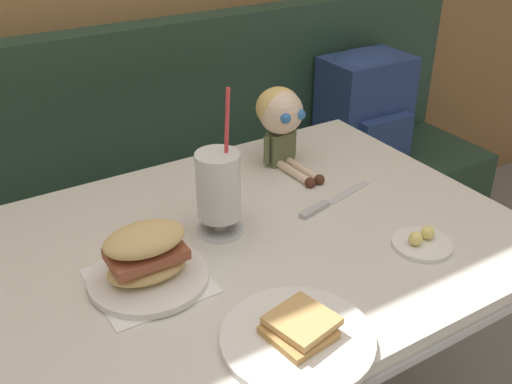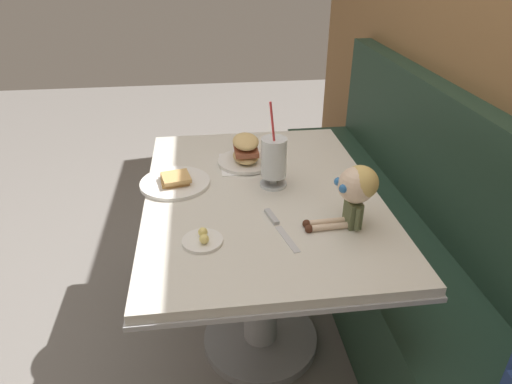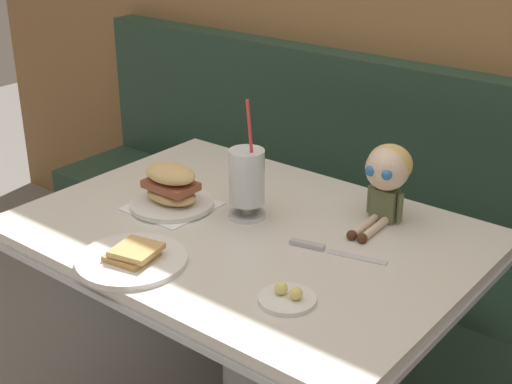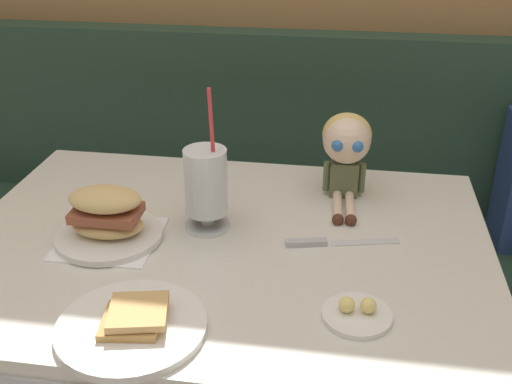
# 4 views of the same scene
# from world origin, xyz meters

# --- Properties ---
(booth_bench) EXTENTS (2.60, 0.48, 1.00)m
(booth_bench) POSITION_xyz_m (0.00, 0.81, 0.33)
(booth_bench) COLOR #233D2D
(booth_bench) RESTS_ON ground
(diner_table) EXTENTS (1.11, 0.81, 0.74)m
(diner_table) POSITION_xyz_m (0.00, 0.18, 0.54)
(diner_table) COLOR silver
(diner_table) RESTS_ON ground
(toast_plate) EXTENTS (0.25, 0.25, 0.04)m
(toast_plate) POSITION_xyz_m (-0.09, -0.12, 0.75)
(toast_plate) COLOR white
(toast_plate) RESTS_ON diner_table
(milkshake_glass) EXTENTS (0.10, 0.10, 0.32)m
(milkshake_glass) POSITION_xyz_m (-0.04, 0.23, 0.84)
(milkshake_glass) COLOR silver
(milkshake_glass) RESTS_ON diner_table
(sandwich_plate) EXTENTS (0.22, 0.22, 0.12)m
(sandwich_plate) POSITION_xyz_m (-0.23, 0.15, 0.79)
(sandwich_plate) COLOR white
(sandwich_plate) RESTS_ON diner_table
(butter_saucer) EXTENTS (0.12, 0.12, 0.04)m
(butter_saucer) POSITION_xyz_m (0.28, -0.03, 0.75)
(butter_saucer) COLOR white
(butter_saucer) RESTS_ON diner_table
(butter_knife) EXTENTS (0.23, 0.07, 0.01)m
(butter_knife) POSITION_xyz_m (0.21, 0.20, 0.74)
(butter_knife) COLOR silver
(butter_knife) RESTS_ON diner_table
(seated_doll) EXTENTS (0.12, 0.22, 0.20)m
(seated_doll) POSITION_xyz_m (0.24, 0.43, 0.87)
(seated_doll) COLOR #5B6642
(seated_doll) RESTS_ON diner_table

